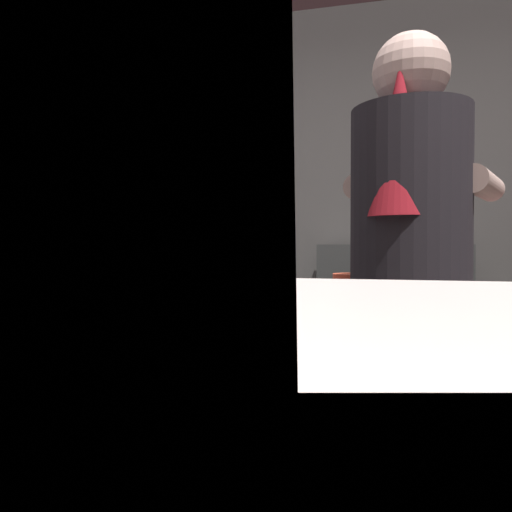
{
  "coord_description": "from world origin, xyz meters",
  "views": [
    {
      "loc": [
        -0.01,
        -1.23,
        1.07
      ],
      "look_at": [
        -0.13,
        -0.75,
        1.06
      ],
      "focal_mm": 34.34,
      "sensor_mm": 36.0,
      "label": 1
    }
  ],
  "objects_px": {
    "bartender": "(409,279)",
    "mixing_bowl": "(357,280)",
    "bottle_soy": "(410,231)",
    "chefs_knife": "(485,288)",
    "bottle_hot_sauce": "(399,231)",
    "mini_fridge": "(78,328)"
  },
  "relations": [
    {
      "from": "bottle_hot_sauce",
      "to": "mini_fridge",
      "type": "bearing_deg",
      "value": -177.15
    },
    {
      "from": "mixing_bowl",
      "to": "bottle_hot_sauce",
      "type": "bearing_deg",
      "value": 80.93
    },
    {
      "from": "bartender",
      "to": "bottle_soy",
      "type": "height_order",
      "value": "bartender"
    },
    {
      "from": "bartender",
      "to": "bottle_hot_sauce",
      "type": "xyz_separation_m",
      "value": [
        0.03,
        1.61,
        0.19
      ]
    },
    {
      "from": "mixing_bowl",
      "to": "bottle_hot_sauce",
      "type": "distance_m",
      "value": 1.25
    },
    {
      "from": "chefs_knife",
      "to": "bottle_soy",
      "type": "xyz_separation_m",
      "value": [
        -0.18,
        1.35,
        0.25
      ]
    },
    {
      "from": "mixing_bowl",
      "to": "chefs_knife",
      "type": "relative_size",
      "value": 0.76
    },
    {
      "from": "bottle_hot_sauce",
      "to": "bottle_soy",
      "type": "xyz_separation_m",
      "value": [
        0.07,
        0.15,
        0.0
      ]
    },
    {
      "from": "mixing_bowl",
      "to": "bottle_soy",
      "type": "relative_size",
      "value": 0.82
    },
    {
      "from": "bartender",
      "to": "mixing_bowl",
      "type": "distance_m",
      "value": 0.43
    },
    {
      "from": "bartender",
      "to": "mixing_bowl",
      "type": "relative_size",
      "value": 9.26
    },
    {
      "from": "mini_fridge",
      "to": "chefs_knife",
      "type": "distance_m",
      "value": 2.68
    },
    {
      "from": "mini_fridge",
      "to": "bartender",
      "type": "distance_m",
      "value": 2.64
    },
    {
      "from": "mixing_bowl",
      "to": "bottle_soy",
      "type": "bearing_deg",
      "value": 78.92
    },
    {
      "from": "mixing_bowl",
      "to": "bottle_soy",
      "type": "height_order",
      "value": "bottle_soy"
    },
    {
      "from": "mini_fridge",
      "to": "bottle_soy",
      "type": "distance_m",
      "value": 2.34
    },
    {
      "from": "bartender",
      "to": "bottle_soy",
      "type": "bearing_deg",
      "value": 16.17
    },
    {
      "from": "mixing_bowl",
      "to": "chefs_knife",
      "type": "xyz_separation_m",
      "value": [
        0.45,
        0.01,
        -0.02
      ]
    },
    {
      "from": "mini_fridge",
      "to": "bartender",
      "type": "height_order",
      "value": "bartender"
    },
    {
      "from": "mini_fridge",
      "to": "bottle_hot_sauce",
      "type": "distance_m",
      "value": 2.25
    },
    {
      "from": "bottle_soy",
      "to": "mixing_bowl",
      "type": "bearing_deg",
      "value": -101.08
    },
    {
      "from": "bottle_soy",
      "to": "chefs_knife",
      "type": "bearing_deg",
      "value": -82.4
    }
  ]
}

